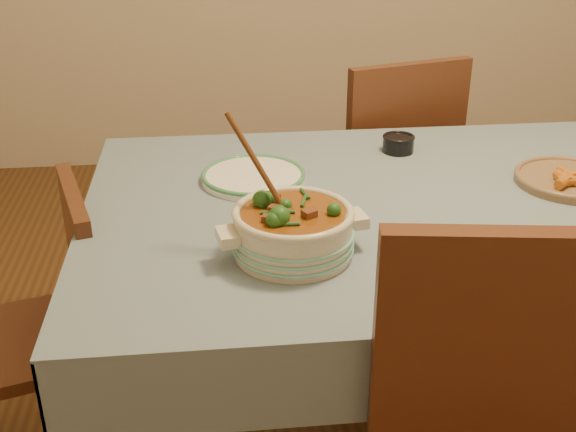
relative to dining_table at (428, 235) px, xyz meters
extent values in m
cube|color=brown|center=(0.00, 0.00, 0.06)|extent=(1.60, 1.00, 0.05)
cube|color=gray|center=(0.00, 0.00, 0.09)|extent=(1.68, 1.08, 0.01)
cylinder|color=brown|center=(-0.73, 0.43, -0.31)|extent=(0.07, 0.07, 0.70)
cylinder|color=beige|center=(-0.37, -0.22, 0.14)|extent=(0.29, 0.29, 0.10)
torus|color=beige|center=(-0.37, -0.22, 0.19)|extent=(0.25, 0.25, 0.02)
cube|color=beige|center=(-0.23, -0.20, 0.15)|extent=(0.05, 0.07, 0.02)
cube|color=beige|center=(-0.50, -0.25, 0.15)|extent=(0.05, 0.07, 0.02)
cylinder|color=brown|center=(-0.37, -0.22, 0.18)|extent=(0.22, 0.22, 0.02)
cylinder|color=white|center=(-0.42, 0.17, 0.10)|extent=(0.28, 0.28, 0.02)
torus|color=#3E8854|center=(-0.42, 0.17, 0.11)|extent=(0.27, 0.27, 0.01)
cylinder|color=black|center=(0.00, 0.34, 0.11)|extent=(0.09, 0.09, 0.04)
torus|color=black|center=(0.00, 0.34, 0.14)|extent=(0.09, 0.09, 0.01)
cylinder|color=black|center=(0.00, 0.34, 0.13)|extent=(0.07, 0.07, 0.01)
cylinder|color=#947552|center=(0.38, 0.07, 0.10)|extent=(0.34, 0.34, 0.02)
torus|color=#947552|center=(0.38, 0.07, 0.11)|extent=(0.28, 0.28, 0.02)
cube|color=#562C1A|center=(0.06, 0.86, -0.20)|extent=(0.53, 0.53, 0.04)
cube|color=#562C1A|center=(0.12, 0.67, 0.03)|extent=(0.43, 0.16, 0.46)
cylinder|color=#562C1A|center=(0.19, 1.08, -0.43)|extent=(0.04, 0.04, 0.46)
cylinder|color=#562C1A|center=(-0.16, 0.98, -0.43)|extent=(0.04, 0.04, 0.46)
cylinder|color=#562C1A|center=(0.29, 0.73, -0.43)|extent=(0.04, 0.04, 0.46)
cylinder|color=#562C1A|center=(-0.06, 0.63, -0.43)|extent=(0.04, 0.04, 0.46)
cube|color=#562C1A|center=(-0.04, -0.59, 0.07)|extent=(0.46, 0.11, 0.49)
cube|color=#562C1A|center=(-1.02, 0.02, -0.27)|extent=(0.46, 0.46, 0.04)
cube|color=#562C1A|center=(-0.86, 0.07, -0.07)|extent=(0.14, 0.37, 0.40)
cylinder|color=#562C1A|center=(-0.92, 0.22, -0.47)|extent=(0.04, 0.04, 0.40)
cylinder|color=#562C1A|center=(-0.83, -0.09, -0.47)|extent=(0.04, 0.04, 0.40)
camera|label=1|loc=(-0.52, -1.54, 0.83)|focal=45.00mm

